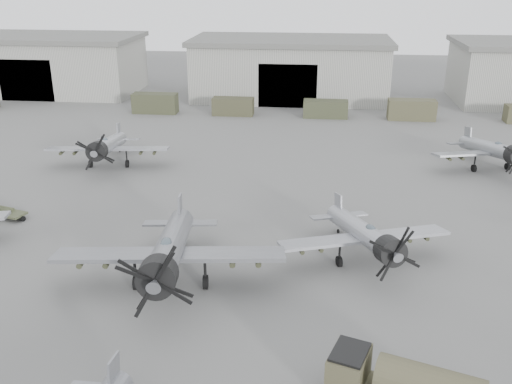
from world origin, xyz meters
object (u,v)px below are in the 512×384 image
at_px(aircraft_far_0, 107,146).
at_px(aircraft_far_1, 494,150).
at_px(aircraft_mid_1, 169,252).
at_px(fuel_tanker, 405,384).
at_px(aircraft_mid_2, 366,235).

distance_m(aircraft_far_0, aircraft_far_1, 37.08).
relative_size(aircraft_far_0, aircraft_far_1, 1.03).
bearing_deg(aircraft_mid_1, aircraft_far_1, 37.13).
distance_m(aircraft_mid_1, fuel_tanker, 15.58).
distance_m(aircraft_mid_1, aircraft_far_1, 35.26).
xyz_separation_m(aircraft_mid_1, aircraft_far_0, (-11.68, 21.56, -0.38)).
bearing_deg(aircraft_far_0, fuel_tanker, -58.21).
relative_size(aircraft_mid_2, aircraft_far_1, 0.98).
bearing_deg(fuel_tanker, aircraft_far_0, 147.35).
bearing_deg(aircraft_mid_2, aircraft_far_1, 37.02).
xyz_separation_m(aircraft_mid_1, aircraft_mid_2, (11.92, 4.54, -0.47)).
height_order(aircraft_far_0, fuel_tanker, aircraft_far_0).
distance_m(aircraft_far_1, fuel_tanker, 35.84).
bearing_deg(aircraft_mid_1, aircraft_mid_2, 13.78).
height_order(aircraft_mid_1, aircraft_far_0, aircraft_mid_1).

